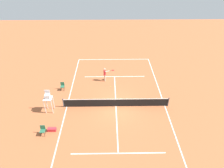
# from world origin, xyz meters

# --- Properties ---
(ground_plane) EXTENTS (60.00, 60.00, 0.00)m
(ground_plane) POSITION_xyz_m (0.00, 0.00, 0.00)
(ground_plane) COLOR #B76038
(court_lines) EXTENTS (10.27, 21.25, 0.01)m
(court_lines) POSITION_xyz_m (0.00, 0.00, 0.00)
(court_lines) COLOR white
(court_lines) RESTS_ON ground
(tennis_net) EXTENTS (10.87, 0.10, 1.07)m
(tennis_net) POSITION_xyz_m (0.00, 0.00, 0.50)
(tennis_net) COLOR #4C4C51
(tennis_net) RESTS_ON ground
(player_serving) EXTENTS (1.34, 0.55, 1.77)m
(player_serving) POSITION_xyz_m (1.17, -4.88, 1.06)
(player_serving) COLOR beige
(player_serving) RESTS_ON ground
(tennis_ball) EXTENTS (0.07, 0.07, 0.07)m
(tennis_ball) POSITION_xyz_m (0.50, -3.54, 0.03)
(tennis_ball) COLOR #CCE033
(tennis_ball) RESTS_ON ground
(umpire_chair) EXTENTS (0.80, 0.80, 2.41)m
(umpire_chair) POSITION_xyz_m (6.64, 0.56, 1.61)
(umpire_chair) COLOR silver
(umpire_chair) RESTS_ON ground
(courtside_chair_near) EXTENTS (0.44, 0.46, 0.95)m
(courtside_chair_near) POSITION_xyz_m (6.51, 3.70, 0.53)
(courtside_chair_near) COLOR #262626
(courtside_chair_near) RESTS_ON ground
(courtside_chair_mid) EXTENTS (0.44, 0.46, 0.95)m
(courtside_chair_mid) POSITION_xyz_m (6.04, -3.06, 0.53)
(courtside_chair_mid) COLOR #262626
(courtside_chair_mid) RESTS_ON ground
(equipment_bag) EXTENTS (0.76, 0.32, 0.30)m
(equipment_bag) POSITION_xyz_m (5.85, 3.29, 0.15)
(equipment_bag) COLOR red
(equipment_bag) RESTS_ON ground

